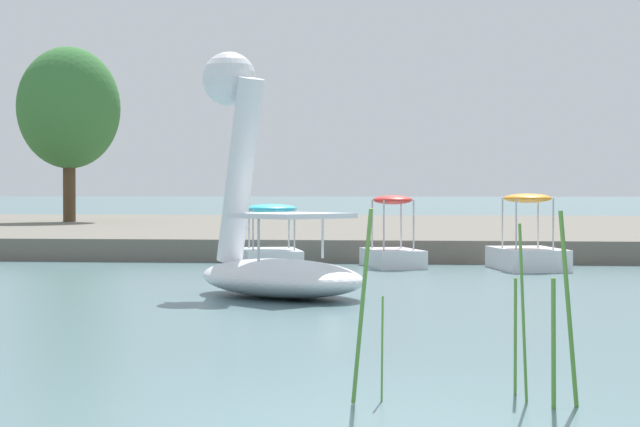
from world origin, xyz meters
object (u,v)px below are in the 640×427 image
swan_boat (268,230)px  pedal_boat_orange (527,248)px  tree_sapling_by_fence (69,108)px  pedal_boat_red (393,246)px  pedal_boat_cyan (271,247)px

swan_boat → pedal_boat_orange: 8.11m
tree_sapling_by_fence → swan_boat: bearing=-64.2°
swan_boat → pedal_boat_orange: bearing=55.3°
pedal_boat_red → pedal_boat_orange: bearing=-8.9°
pedal_boat_red → swan_boat: bearing=-103.3°
swan_boat → pedal_boat_cyan: 6.83m
swan_boat → tree_sapling_by_fence: 25.53m
pedal_boat_orange → tree_sapling_by_fence: 22.82m
pedal_boat_red → pedal_boat_cyan: (-2.66, -0.37, -0.01)m
pedal_boat_red → pedal_boat_cyan: 2.69m
pedal_boat_cyan → swan_boat: bearing=-81.7°
swan_boat → pedal_boat_red: bearing=76.7°
swan_boat → pedal_boat_red: size_ratio=1.87×
pedal_boat_orange → pedal_boat_red: 2.95m
pedal_boat_red → tree_sapling_by_fence: size_ratio=0.34×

